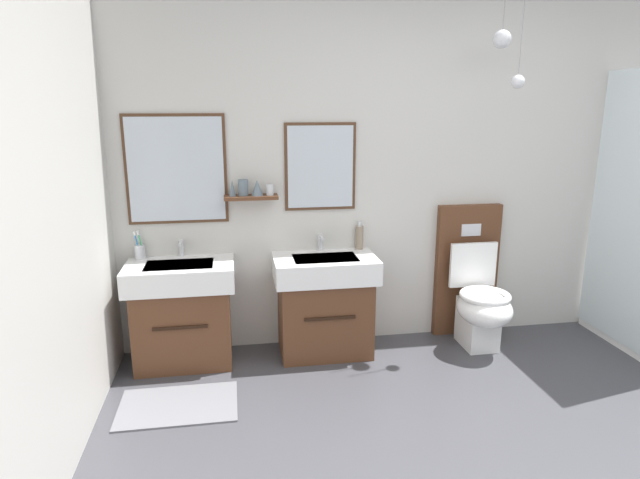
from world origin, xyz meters
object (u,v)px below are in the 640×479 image
object	(u,v)px
toothbrush_cup	(140,251)
vanity_sink_left	(183,311)
vanity_sink_right	(325,302)
soap_dispenser	(359,237)
toilet	(475,293)

from	to	relation	value
toothbrush_cup	vanity_sink_left	bearing A→B (deg)	-29.13
vanity_sink_right	soap_dispenser	world-z (taller)	soap_dispenser
toilet	toothbrush_cup	distance (m)	2.39
vanity_sink_right	toilet	distance (m)	1.11
vanity_sink_left	toothbrush_cup	world-z (taller)	toothbrush_cup
soap_dispenser	vanity_sink_right	bearing A→B (deg)	-150.16
soap_dispenser	toilet	bearing A→B (deg)	-11.61
vanity_sink_left	toothbrush_cup	distance (m)	0.50
toilet	soap_dispenser	size ratio (longest dim) A/B	4.96
vanity_sink_left	vanity_sink_right	size ratio (longest dim) A/B	1.00
vanity_sink_right	toilet	world-z (taller)	toilet
vanity_sink_left	soap_dispenser	size ratio (longest dim) A/B	3.49
vanity_sink_left	toilet	world-z (taller)	toilet
toilet	toothbrush_cup	xyz separation A→B (m)	(-2.35, 0.16, 0.38)
vanity_sink_right	toilet	size ratio (longest dim) A/B	0.70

